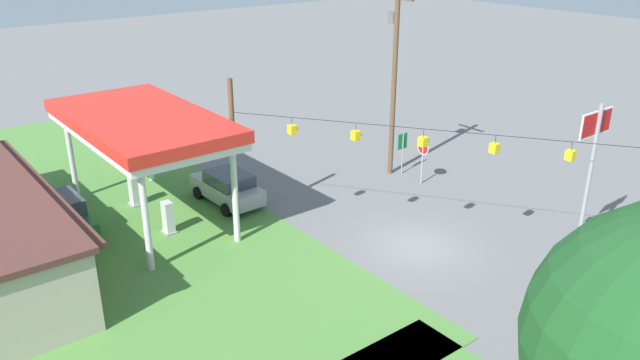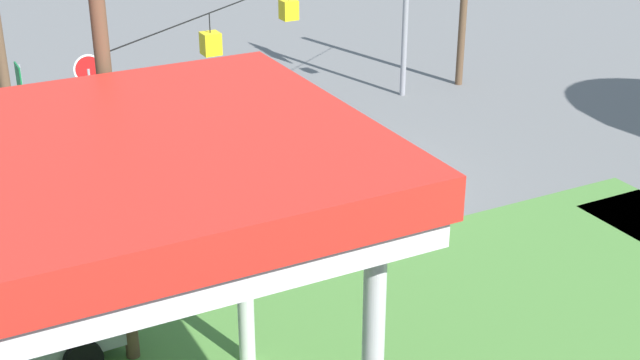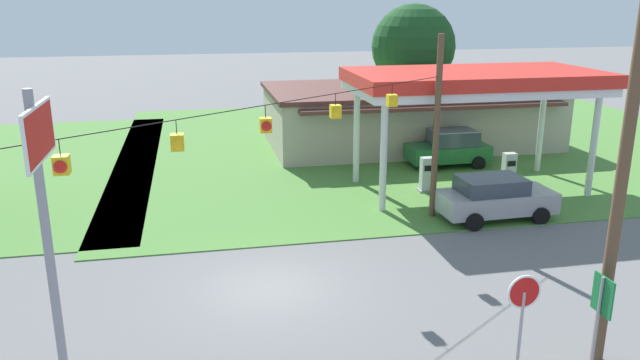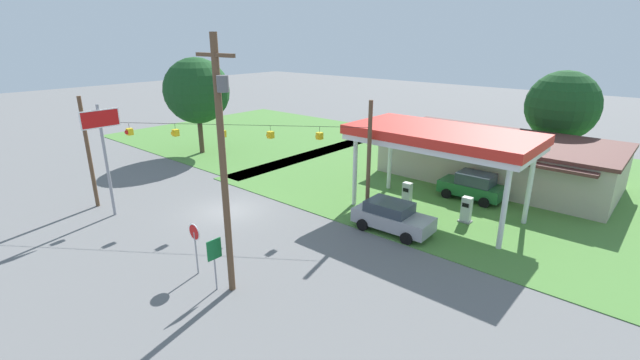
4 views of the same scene
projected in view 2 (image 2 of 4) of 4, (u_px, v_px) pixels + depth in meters
name	position (u px, v px, depth m)	size (l,w,h in m)	color
ground_plane	(346.00, 178.00, 22.63)	(160.00, 160.00, 0.00)	slate
stop_sign_roadside	(89.00, 79.00, 24.26)	(0.80, 0.08, 2.50)	#99999E
route_sign	(21.00, 90.00, 23.74)	(0.10, 0.70, 2.40)	gray
signal_span_gantry	(348.00, 26.00, 21.03)	(14.37, 10.24, 7.04)	brown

